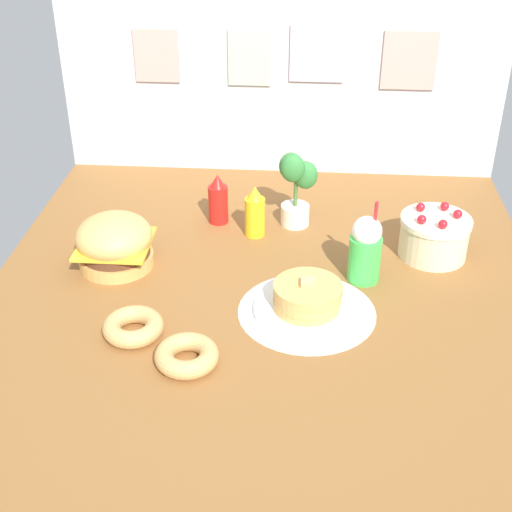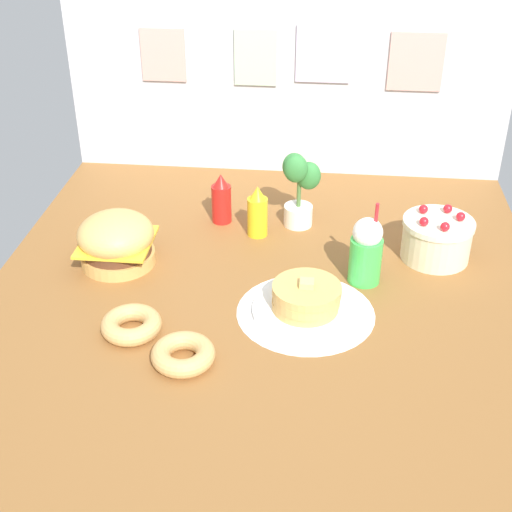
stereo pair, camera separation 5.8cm
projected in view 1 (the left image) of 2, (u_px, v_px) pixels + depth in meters
ground_plane at (265, 294)px, 2.55m from camera, size 2.00×2.11×0.02m
back_wall at (281, 86)px, 3.22m from camera, size 2.00×0.04×0.81m
doily_mat at (307, 312)px, 2.44m from camera, size 0.47×0.47×0.00m
burger at (115, 242)px, 2.65m from camera, size 0.29×0.29×0.21m
pancake_stack at (307, 300)px, 2.41m from camera, size 0.37×0.37×0.13m
layer_cake at (434, 236)px, 2.72m from camera, size 0.27×0.27×0.20m
ketchup_bottle at (218, 200)px, 2.94m from camera, size 0.08×0.08×0.22m
mustard_bottle at (255, 213)px, 2.85m from camera, size 0.08×0.08×0.22m
cream_soda_cup at (365, 249)px, 2.55m from camera, size 0.12×0.12×0.32m
donut_pink_glaze at (133, 326)px, 2.32m from camera, size 0.20×0.20×0.06m
donut_chocolate at (187, 355)px, 2.19m from camera, size 0.20×0.20×0.06m
potted_plant at (296, 186)px, 2.88m from camera, size 0.16×0.13×0.33m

